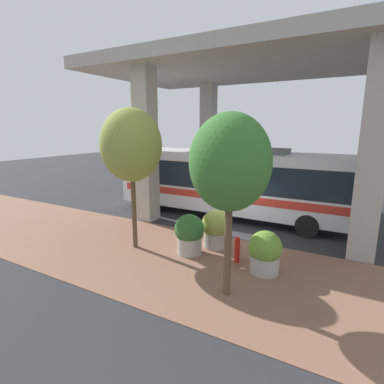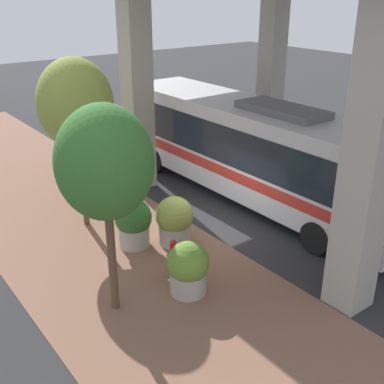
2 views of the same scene
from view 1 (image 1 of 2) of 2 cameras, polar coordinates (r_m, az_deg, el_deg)
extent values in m
plane|color=#2D2D30|center=(13.14, 7.49, -8.75)|extent=(80.00, 80.00, 0.00)
cube|color=#845B47|center=(10.63, 1.28, -13.84)|extent=(6.00, 40.00, 0.02)
cube|color=#ADA89E|center=(11.99, 31.13, 6.12)|extent=(0.90, 0.90, 7.54)
cube|color=#ADA89E|center=(15.17, -8.78, 8.61)|extent=(0.90, 0.90, 7.54)
cube|color=#ADA89E|center=(18.98, 30.62, 7.77)|extent=(0.90, 0.90, 7.54)
cube|color=#ADA89E|center=(21.13, 3.10, 9.70)|extent=(0.90, 0.90, 7.54)
cube|color=#ADA89E|center=(16.39, 13.97, 22.97)|extent=(9.40, 17.68, 0.60)
cube|color=silver|center=(15.82, 7.47, 2.15)|extent=(2.69, 12.51, 3.00)
cube|color=#19232D|center=(15.76, 7.51, 3.44)|extent=(2.73, 11.51, 1.32)
cube|color=red|center=(15.93, 7.42, 0.03)|extent=(2.73, 11.89, 0.36)
cube|color=slate|center=(15.21, 12.06, 7.74)|extent=(1.35, 3.13, 0.24)
cylinder|color=black|center=(17.16, -7.99, -2.02)|extent=(0.28, 1.00, 1.00)
cylinder|color=black|center=(19.18, -3.44, -0.42)|extent=(0.28, 1.00, 1.00)
cylinder|color=black|center=(13.96, 21.06, -6.05)|extent=(0.28, 1.00, 1.00)
cylinder|color=black|center=(16.38, 22.38, -3.52)|extent=(0.28, 1.00, 1.00)
cylinder|color=red|center=(10.82, 8.57, -11.15)|extent=(0.19, 0.19, 0.83)
sphere|color=red|center=(10.64, 8.66, -8.83)|extent=(0.18, 0.18, 0.18)
cylinder|color=red|center=(10.65, 8.32, -10.81)|extent=(0.11, 0.08, 0.08)
cylinder|color=red|center=(10.89, 8.86, -10.29)|extent=(0.11, 0.08, 0.08)
cylinder|color=#ADA89E|center=(11.45, -0.50, -10.09)|extent=(0.92, 0.92, 0.66)
sphere|color=#2D6028|center=(11.23, -0.51, -7.09)|extent=(1.11, 1.11, 1.11)
sphere|color=#993F8C|center=(11.34, 0.19, -7.84)|extent=(0.32, 0.32, 0.32)
cylinder|color=#ADA89E|center=(10.33, 13.60, -13.22)|extent=(0.93, 0.93, 0.60)
sphere|color=olive|center=(10.09, 13.77, -10.15)|extent=(1.07, 1.07, 1.07)
sphere|color=orange|center=(10.24, 14.41, -10.85)|extent=(0.33, 0.33, 0.33)
cylinder|color=#ADA89E|center=(12.09, 4.58, -8.97)|extent=(0.98, 0.98, 0.64)
sphere|color=olive|center=(11.87, 4.63, -6.12)|extent=(1.14, 1.14, 1.14)
sphere|color=#993F8C|center=(12.00, 5.28, -6.83)|extent=(0.34, 0.34, 0.34)
cylinder|color=brown|center=(11.82, -11.02, -2.74)|extent=(0.18, 0.18, 3.35)
ellipsoid|color=olive|center=(11.46, -11.50, 8.75)|extent=(2.28, 2.28, 2.74)
cylinder|color=brown|center=(8.41, 6.86, -9.56)|extent=(0.20, 0.20, 3.14)
ellipsoid|color=#38722D|center=(7.87, 7.27, 5.62)|extent=(2.16, 2.16, 2.59)
camera|label=2|loc=(7.09, 98.23, 20.55)|focal=45.00mm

